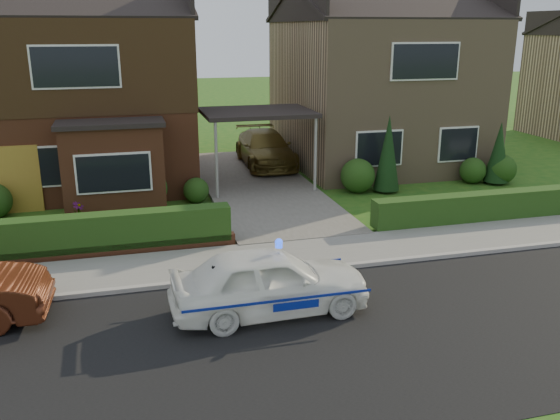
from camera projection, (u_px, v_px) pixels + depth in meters
name	position (u px, v px, depth m)	size (l,w,h in m)	color
ground	(388.00, 331.00, 11.28)	(120.00, 120.00, 0.00)	#1E5416
road	(388.00, 331.00, 11.28)	(60.00, 6.00, 0.02)	black
kerb	(333.00, 268.00, 14.08)	(60.00, 0.16, 0.12)	#9E9993
sidewalk	(319.00, 253.00, 15.05)	(60.00, 2.00, 0.10)	slate
driveway	(258.00, 186.00, 21.41)	(3.80, 12.00, 0.12)	#666059
house_left	(84.00, 77.00, 21.55)	(7.50, 9.53, 7.25)	brown
house_right	(377.00, 75.00, 24.55)	(7.50, 8.06, 7.25)	#987B5D
carport_link	(257.00, 114.00, 20.61)	(3.80, 3.00, 2.77)	black
garage_door	(3.00, 180.00, 18.12)	(2.20, 0.10, 2.10)	olive
dwarf_wall	(82.00, 253.00, 14.68)	(7.70, 0.25, 0.36)	brown
hedge_left	(83.00, 257.00, 14.87)	(7.50, 0.55, 0.90)	#133310
hedge_right	(490.00, 221.00, 17.65)	(7.50, 0.55, 0.80)	#133310
shrub_left_mid	(146.00, 189.00, 18.68)	(1.32, 1.32, 1.32)	#133310
shrub_left_near	(196.00, 190.00, 19.42)	(0.84, 0.84, 0.84)	#133310
shrub_right_near	(358.00, 176.00, 20.57)	(1.20, 1.20, 1.20)	#133310
shrub_right_mid	(473.00, 171.00, 21.84)	(0.96, 0.96, 0.96)	#133310
shrub_right_far	(502.00, 169.00, 21.79)	(1.08, 1.08, 1.08)	#133310
conifer_a	(388.00, 156.00, 20.43)	(0.90, 0.90, 2.60)	black
conifer_b	(498.00, 154.00, 21.58)	(0.90, 0.90, 2.20)	black
police_car	(270.00, 282.00, 11.80)	(3.65, 4.01, 1.52)	white
driveway_car	(265.00, 148.00, 24.18)	(1.92, 4.73, 1.37)	brown
potted_plant_b	(132.00, 202.00, 18.38)	(0.37, 0.30, 0.68)	gray
potted_plant_c	(79.00, 214.00, 17.19)	(0.38, 0.38, 0.68)	gray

